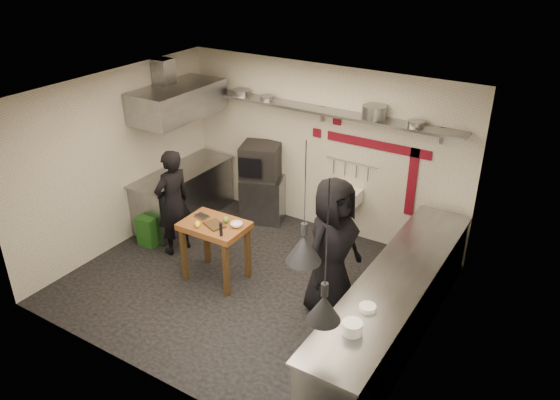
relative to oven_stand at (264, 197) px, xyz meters
The scene contains 47 objects.
floor 2.09m from the oven_stand, 61.67° to the right, with size 5.00×5.00×0.00m, color black.
ceiling 3.16m from the oven_stand, 61.67° to the right, with size 5.00×5.00×0.00m, color beige.
wall_back 1.43m from the oven_stand, 16.57° to the left, with size 5.00×0.04×2.80m, color silver.
wall_front 4.15m from the oven_stand, 75.99° to the right, with size 5.00×0.04×2.80m, color silver.
wall_left 2.57m from the oven_stand, 130.11° to the right, with size 0.04×4.20×2.80m, color silver.
wall_right 4.04m from the oven_stand, 27.51° to the right, with size 0.04×4.20×2.80m, color silver.
red_band_horiz 2.33m from the oven_stand, ahead, with size 1.70×0.02×0.14m, color maroon.
red_band_vert 2.66m from the oven_stand, ahead, with size 0.14×0.02×1.10m, color maroon.
red_tile_a 1.99m from the oven_stand, 12.44° to the left, with size 0.14×0.02×0.14m, color maroon.
red_tile_b 1.57m from the oven_stand, 17.16° to the left, with size 0.14×0.02×0.14m, color maroon.
back_shelf 1.98m from the oven_stand, ahead, with size 4.60×0.34×0.04m, color slate.
shelf_bracket_left 1.88m from the oven_stand, 164.27° to the left, with size 0.04×0.06×0.24m, color slate.
shelf_bracket_mid 1.91m from the oven_stand, 14.94° to the left, with size 0.04×0.06×0.24m, color slate.
shelf_bracket_right 3.31m from the oven_stand, ahead, with size 0.04×0.06×0.24m, color slate.
pan_far_left 1.86m from the oven_stand, 167.43° to the left, with size 0.31×0.31×0.09m, color slate.
pan_mid_left 1.78m from the oven_stand, 78.27° to the left, with size 0.23×0.23×0.07m, color slate.
stock_pot 2.64m from the oven_stand, ahead, with size 0.35×0.35×0.20m, color slate.
pan_right 3.10m from the oven_stand, ahead, with size 0.23×0.23×0.08m, color slate.
oven_stand is the anchor object (origin of this frame).
combi_oven 0.69m from the oven_stand, 167.22° to the right, with size 0.64×0.60×0.58m, color black.
oven_door 0.75m from the oven_stand, 89.21° to the right, with size 0.48×0.03×0.46m, color maroon.
oven_glass 0.78m from the oven_stand, 92.47° to the right, with size 0.39×0.02×0.34m, color black.
hand_sink 1.58m from the oven_stand, ahead, with size 0.46×0.34×0.22m, color white.
sink_tap 1.63m from the oven_stand, ahead, with size 0.03×0.03×0.14m, color slate.
sink_drain 1.53m from the oven_stand, ahead, with size 0.06×0.06×0.66m, color slate.
utensil_rail 1.80m from the oven_stand, ahead, with size 0.02×0.02×0.90m, color slate.
counter_right 3.61m from the oven_stand, 30.07° to the right, with size 0.70×3.80×0.90m, color slate.
counter_right_top 3.65m from the oven_stand, 30.07° to the right, with size 0.76×3.90×0.03m, color slate.
plate_stack 4.37m from the oven_stand, 44.35° to the right, with size 0.21×0.21×0.13m, color white.
small_bowl_right 4.06m from the oven_stand, 40.07° to the right, with size 0.19×0.19×0.05m, color white.
counter_left 1.40m from the oven_stand, 147.10° to the right, with size 0.70×1.90×0.90m, color slate.
counter_left_top 1.49m from the oven_stand, 147.10° to the right, with size 0.76×2.00×0.03m, color slate.
extractor_hood 2.21m from the oven_stand, 145.96° to the right, with size 0.78×1.60×0.50m, color slate.
hood_duct 2.66m from the oven_stand, 151.07° to the right, with size 0.28×0.28×0.50m, color slate.
green_bin 2.05m from the oven_stand, 122.01° to the right, with size 0.30×0.30×0.50m, color #1D5219.
prep_table 1.98m from the oven_stand, 76.96° to the right, with size 0.92×0.64×0.92m, color brown, non-canonical shape.
cutting_board 2.11m from the oven_stand, 76.03° to the right, with size 0.30×0.21×0.03m, color #463019.
pepper_mill 2.36m from the oven_stand, 70.95° to the right, with size 0.04×0.04×0.20m, color black.
lemon_a 2.21m from the oven_stand, 81.87° to the right, with size 0.08×0.08×0.08m, color yellow.
lemon_b 2.25m from the oven_stand, 81.25° to the right, with size 0.07×0.07×0.07m, color yellow.
veg_ball 2.00m from the oven_stand, 72.44° to the right, with size 0.09×0.09×0.09m, color olive.
steel_tray 1.97m from the oven_stand, 84.20° to the right, with size 0.20×0.13×0.03m, color slate.
bowl 2.06m from the oven_stand, 67.24° to the right, with size 0.18×0.18×0.06m, color white.
heat_lamp_near 4.01m from the oven_stand, 49.46° to the right, with size 0.39×0.39×1.40m, color black, non-canonical shape.
heat_lamp_far 4.83m from the oven_stand, 49.21° to the right, with size 0.33×0.33×1.47m, color black, non-canonical shape.
chef_left 1.81m from the oven_stand, 109.09° to the right, with size 0.63×0.41×1.72m, color black.
chef_right 2.82m from the oven_stand, 37.74° to the right, with size 0.94×0.61×1.92m, color black.
Camera 1 is at (3.81, -5.34, 4.66)m, focal length 35.00 mm.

